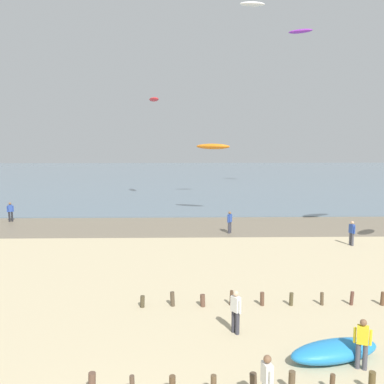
{
  "coord_description": "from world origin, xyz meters",
  "views": [
    {
      "loc": [
        1.61,
        -8.81,
        7.65
      ],
      "look_at": [
        2.07,
        13.02,
        4.59
      ],
      "focal_mm": 39.31,
      "sensor_mm": 36.0,
      "label": 1
    }
  ],
  "objects_px": {
    "kite_aloft_0": "(213,146)",
    "kite_aloft_5": "(300,31)",
    "person_nearest_camera": "(352,232)",
    "person_mid_beach": "(230,222)",
    "person_right_flank": "(10,211)",
    "grounded_kite": "(334,351)",
    "kite_aloft_1": "(252,4)",
    "person_by_waterline": "(267,382)",
    "person_far_down_beach": "(236,310)",
    "kite_aloft_4": "(154,99)",
    "person_left_flank": "(362,342)"
  },
  "relations": [
    {
      "from": "person_mid_beach",
      "to": "person_right_flank",
      "type": "xyz_separation_m",
      "value": [
        -18.62,
        4.68,
        0.0
      ]
    },
    {
      "from": "kite_aloft_0",
      "to": "person_right_flank",
      "type": "bearing_deg",
      "value": -155.0
    },
    {
      "from": "person_by_waterline",
      "to": "kite_aloft_0",
      "type": "xyz_separation_m",
      "value": [
        0.46,
        27.8,
        5.54
      ]
    },
    {
      "from": "person_right_flank",
      "to": "kite_aloft_4",
      "type": "distance_m",
      "value": 18.84
    },
    {
      "from": "person_mid_beach",
      "to": "kite_aloft_1",
      "type": "xyz_separation_m",
      "value": [
        2.83,
        8.83,
        18.47
      ]
    },
    {
      "from": "person_nearest_camera",
      "to": "person_left_flank",
      "type": "height_order",
      "value": "same"
    },
    {
      "from": "person_nearest_camera",
      "to": "person_right_flank",
      "type": "distance_m",
      "value": 27.9
    },
    {
      "from": "person_left_flank",
      "to": "kite_aloft_5",
      "type": "xyz_separation_m",
      "value": [
        8.61,
        40.53,
        19.09
      ]
    },
    {
      "from": "person_right_flank",
      "to": "grounded_kite",
      "type": "xyz_separation_m",
      "value": [
        20.17,
        -23.02,
        -0.59
      ]
    },
    {
      "from": "person_mid_beach",
      "to": "person_far_down_beach",
      "type": "xyz_separation_m",
      "value": [
        -1.58,
        -16.33,
        0.0
      ]
    },
    {
      "from": "grounded_kite",
      "to": "kite_aloft_4",
      "type": "height_order",
      "value": "kite_aloft_4"
    },
    {
      "from": "person_far_down_beach",
      "to": "kite_aloft_5",
      "type": "distance_m",
      "value": 44.27
    },
    {
      "from": "person_mid_beach",
      "to": "kite_aloft_5",
      "type": "bearing_deg",
      "value": 63.39
    },
    {
      "from": "person_nearest_camera",
      "to": "person_by_waterline",
      "type": "height_order",
      "value": "same"
    },
    {
      "from": "person_right_flank",
      "to": "person_far_down_beach",
      "type": "distance_m",
      "value": 27.05
    },
    {
      "from": "kite_aloft_4",
      "to": "kite_aloft_5",
      "type": "relative_size",
      "value": 0.87
    },
    {
      "from": "person_far_down_beach",
      "to": "kite_aloft_5",
      "type": "relative_size",
      "value": 0.58
    },
    {
      "from": "person_nearest_camera",
      "to": "person_left_flank",
      "type": "bearing_deg",
      "value": -110.78
    },
    {
      "from": "person_nearest_camera",
      "to": "person_right_flank",
      "type": "bearing_deg",
      "value": 162.42
    },
    {
      "from": "person_far_down_beach",
      "to": "person_by_waterline",
      "type": "bearing_deg",
      "value": -86.76
    },
    {
      "from": "grounded_kite",
      "to": "person_far_down_beach",
      "type": "bearing_deg",
      "value": -48.26
    },
    {
      "from": "kite_aloft_5",
      "to": "person_by_waterline",
      "type": "bearing_deg",
      "value": 104.28
    },
    {
      "from": "kite_aloft_4",
      "to": "person_far_down_beach",
      "type": "bearing_deg",
      "value": -8.69
    },
    {
      "from": "person_nearest_camera",
      "to": "kite_aloft_4",
      "type": "xyz_separation_m",
      "value": [
        -14.69,
        18.71,
        10.37
      ]
    },
    {
      "from": "person_nearest_camera",
      "to": "person_mid_beach",
      "type": "relative_size",
      "value": 1.0
    },
    {
      "from": "person_mid_beach",
      "to": "grounded_kite",
      "type": "relative_size",
      "value": 0.52
    },
    {
      "from": "person_left_flank",
      "to": "kite_aloft_1",
      "type": "relative_size",
      "value": 0.72
    },
    {
      "from": "person_nearest_camera",
      "to": "kite_aloft_5",
      "type": "xyz_separation_m",
      "value": [
        2.86,
        25.38,
        19.09
      ]
    },
    {
      "from": "person_far_down_beach",
      "to": "kite_aloft_1",
      "type": "xyz_separation_m",
      "value": [
        4.41,
        25.16,
        18.47
      ]
    },
    {
      "from": "person_by_waterline",
      "to": "kite_aloft_1",
      "type": "xyz_separation_m",
      "value": [
        4.14,
        29.86,
        18.47
      ]
    },
    {
      "from": "person_mid_beach",
      "to": "kite_aloft_4",
      "type": "distance_m",
      "value": 19.41
    },
    {
      "from": "kite_aloft_5",
      "to": "kite_aloft_0",
      "type": "bearing_deg",
      "value": 82.0
    },
    {
      "from": "kite_aloft_1",
      "to": "kite_aloft_5",
      "type": "height_order",
      "value": "kite_aloft_5"
    },
    {
      "from": "person_by_waterline",
      "to": "person_far_down_beach",
      "type": "height_order",
      "value": "same"
    },
    {
      "from": "grounded_kite",
      "to": "kite_aloft_5",
      "type": "height_order",
      "value": "kite_aloft_5"
    },
    {
      "from": "kite_aloft_0",
      "to": "kite_aloft_5",
      "type": "distance_m",
      "value": 23.26
    },
    {
      "from": "kite_aloft_0",
      "to": "kite_aloft_5",
      "type": "xyz_separation_m",
      "value": [
        11.68,
        14.86,
        13.55
      ]
    },
    {
      "from": "person_right_flank",
      "to": "kite_aloft_0",
      "type": "distance_m",
      "value": 18.74
    },
    {
      "from": "person_left_flank",
      "to": "person_far_down_beach",
      "type": "bearing_deg",
      "value": 146.01
    },
    {
      "from": "person_right_flank",
      "to": "grounded_kite",
      "type": "height_order",
      "value": "person_right_flank"
    },
    {
      "from": "grounded_kite",
      "to": "kite_aloft_0",
      "type": "relative_size",
      "value": 1.05
    },
    {
      "from": "person_left_flank",
      "to": "kite_aloft_4",
      "type": "xyz_separation_m",
      "value": [
        -8.94,
        33.86,
        10.37
      ]
    },
    {
      "from": "person_nearest_camera",
      "to": "grounded_kite",
      "type": "bearing_deg",
      "value": -113.78
    },
    {
      "from": "grounded_kite",
      "to": "kite_aloft_1",
      "type": "relative_size",
      "value": 1.37
    },
    {
      "from": "kite_aloft_0",
      "to": "person_mid_beach",
      "type": "bearing_deg",
      "value": -64.6
    },
    {
      "from": "person_left_flank",
      "to": "person_right_flank",
      "type": "height_order",
      "value": "same"
    },
    {
      "from": "person_left_flank",
      "to": "person_nearest_camera",
      "type": "bearing_deg",
      "value": 69.22
    },
    {
      "from": "person_by_waterline",
      "to": "person_right_flank",
      "type": "xyz_separation_m",
      "value": [
        -17.31,
        25.71,
        0.0
      ]
    },
    {
      "from": "kite_aloft_0",
      "to": "person_nearest_camera",
      "type": "bearing_deg",
      "value": -31.75
    },
    {
      "from": "kite_aloft_0",
      "to": "kite_aloft_4",
      "type": "bearing_deg",
      "value": 143.9
    }
  ]
}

